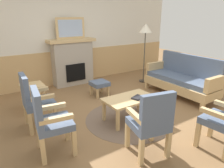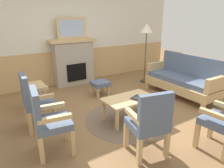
# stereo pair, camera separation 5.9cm
# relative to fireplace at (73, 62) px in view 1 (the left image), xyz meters

# --- Properties ---
(ground_plane) EXTENTS (14.00, 14.00, 0.00)m
(ground_plane) POSITION_rel_fireplace_xyz_m (0.00, -2.35, -0.65)
(ground_plane) COLOR olive
(wall_back) EXTENTS (7.20, 0.14, 2.70)m
(wall_back) POSITION_rel_fireplace_xyz_m (0.00, 0.25, 0.66)
(wall_back) COLOR silver
(wall_back) RESTS_ON ground_plane
(fireplace) EXTENTS (1.30, 0.44, 1.28)m
(fireplace) POSITION_rel_fireplace_xyz_m (0.00, 0.00, 0.00)
(fireplace) COLOR #A39989
(fireplace) RESTS_ON ground_plane
(framed_picture) EXTENTS (0.80, 0.04, 0.56)m
(framed_picture) POSITION_rel_fireplace_xyz_m (0.00, 0.00, 0.91)
(framed_picture) COLOR tan
(framed_picture) RESTS_ON fireplace
(couch) EXTENTS (0.70, 1.80, 0.98)m
(couch) POSITION_rel_fireplace_xyz_m (1.86, -2.28, -0.26)
(couch) COLOR tan
(couch) RESTS_ON ground_plane
(coffee_table) EXTENTS (0.96, 0.56, 0.44)m
(coffee_table) POSITION_rel_fireplace_xyz_m (0.01, -2.57, -0.27)
(coffee_table) COLOR tan
(coffee_table) RESTS_ON ground_plane
(round_rug) EXTENTS (1.66, 1.66, 0.01)m
(round_rug) POSITION_rel_fireplace_xyz_m (0.01, -2.57, -0.65)
(round_rug) COLOR brown
(round_rug) RESTS_ON ground_plane
(book_on_table) EXTENTS (0.26, 0.22, 0.03)m
(book_on_table) POSITION_rel_fireplace_xyz_m (0.12, -2.67, -0.20)
(book_on_table) COLOR black
(book_on_table) RESTS_ON coffee_table
(footstool) EXTENTS (0.40, 0.40, 0.36)m
(footstool) POSITION_rel_fireplace_xyz_m (0.17, -1.20, -0.37)
(footstool) COLOR tan
(footstool) RESTS_ON ground_plane
(armchair_near_fireplace) EXTENTS (0.50, 0.50, 0.98)m
(armchair_near_fireplace) POSITION_rel_fireplace_xyz_m (-1.52, -1.91, -0.11)
(armchair_near_fireplace) COLOR tan
(armchair_near_fireplace) RESTS_ON ground_plane
(armchair_by_window_left) EXTENTS (0.54, 0.54, 0.98)m
(armchair_by_window_left) POSITION_rel_fireplace_xyz_m (-1.54, -2.74, -0.11)
(armchair_by_window_left) COLOR tan
(armchair_by_window_left) RESTS_ON ground_plane
(armchair_front_left) EXTENTS (0.57, 0.57, 0.98)m
(armchair_front_left) POSITION_rel_fireplace_xyz_m (-0.41, -3.56, -0.11)
(armchair_front_left) COLOR tan
(armchair_front_left) RESTS_ON ground_plane
(side_table) EXTENTS (0.44, 0.44, 0.55)m
(side_table) POSITION_rel_fireplace_xyz_m (-1.38, -1.14, -0.22)
(side_table) COLOR tan
(side_table) RESTS_ON ground_plane
(floor_lamp_by_couch) EXTENTS (0.36, 0.36, 1.68)m
(floor_lamp_by_couch) POSITION_rel_fireplace_xyz_m (1.82, -0.95, 0.80)
(floor_lamp_by_couch) COLOR #332D28
(floor_lamp_by_couch) RESTS_ON ground_plane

